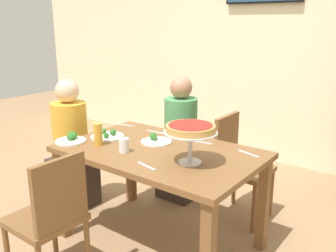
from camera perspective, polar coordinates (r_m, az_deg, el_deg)
ground_plane at (r=2.95m, az=-1.22°, el=-17.30°), size 12.00×12.00×0.00m
rear_partition at (r=4.42m, az=17.03°, el=12.40°), size 8.00×0.12×2.80m
dining_table at (r=2.66m, az=-1.30°, el=-5.67°), size 1.40×0.88×0.74m
diner_head_west at (r=3.38m, az=-14.62°, el=-4.12°), size 0.34×0.34×1.15m
diner_far_left at (r=3.43m, az=1.94°, el=-3.25°), size 0.34×0.34×1.15m
chair_far_right at (r=3.15m, az=10.66°, el=-5.45°), size 0.40×0.40×0.87m
chair_near_left at (r=2.41m, az=-17.61°, el=-12.91°), size 0.40×0.40×0.87m
deep_dish_pizza_stand at (r=2.31m, az=3.49°, el=-0.77°), size 0.34×0.34×0.26m
salad_plate_near_diner at (r=2.88m, az=-14.74°, el=-1.96°), size 0.23×0.23×0.07m
salad_plate_far_diner at (r=2.77m, az=-1.89°, el=-2.26°), size 0.23×0.23×0.07m
salad_plate_spare at (r=2.92m, az=-9.32°, el=-1.48°), size 0.26×0.26×0.06m
beer_glass_amber_tall at (r=2.73m, az=-10.75°, el=-1.27°), size 0.06×0.06×0.17m
water_glass_clear_near at (r=2.57m, az=-6.81°, el=-2.97°), size 0.07×0.07×0.10m
cutlery_fork_near at (r=2.78m, az=5.08°, el=-2.51°), size 0.18×0.04×0.00m
cutlery_knife_near at (r=2.59m, az=12.31°, el=-4.18°), size 0.18×0.06×0.00m
cutlery_fork_far at (r=3.02m, az=-1.86°, el=-0.94°), size 0.18×0.03×0.00m
cutlery_knife_far at (r=3.24m, az=-6.69°, el=0.15°), size 0.18×0.06×0.00m
cutlery_spare_fork at (r=2.32m, az=-3.33°, el=-6.20°), size 0.18×0.05×0.00m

